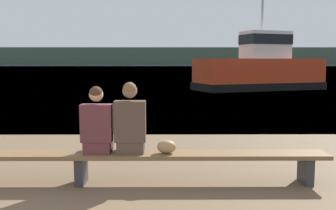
% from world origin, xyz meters
% --- Properties ---
extents(water_surface, '(240.00, 240.00, 0.00)m').
position_xyz_m(water_surface, '(0.00, 126.97, 0.00)').
color(water_surface, teal).
rests_on(water_surface, ground).
extents(far_shoreline, '(600.00, 12.00, 8.79)m').
position_xyz_m(far_shoreline, '(0.00, 188.06, 4.40)').
color(far_shoreline, '#384233').
rests_on(far_shoreline, ground).
extents(bench_main, '(7.14, 0.44, 0.45)m').
position_xyz_m(bench_main, '(0.34, 3.30, 0.37)').
color(bench_main, brown).
rests_on(bench_main, ground).
extents(person_left, '(0.44, 0.40, 0.97)m').
position_xyz_m(person_left, '(0.58, 3.31, 0.86)').
color(person_left, '#56282D').
rests_on(person_left, bench_main).
extents(person_right, '(0.44, 0.40, 1.03)m').
position_xyz_m(person_right, '(1.06, 3.30, 0.89)').
color(person_right, '#4C382D').
rests_on(person_right, bench_main).
extents(shopping_bag, '(0.28, 0.19, 0.19)m').
position_xyz_m(shopping_bag, '(1.58, 3.27, 0.55)').
color(shopping_bag, '#9E754C').
rests_on(shopping_bag, bench_main).
extents(tugboat_red, '(8.72, 5.53, 6.97)m').
position_xyz_m(tugboat_red, '(7.56, 21.83, 1.18)').
color(tugboat_red, red).
rests_on(tugboat_red, water_surface).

